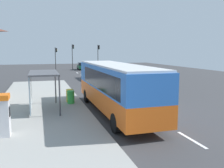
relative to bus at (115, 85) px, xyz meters
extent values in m
cube|color=#38383A|center=(1.71, 14.35, -1.86)|extent=(56.00, 92.00, 0.04)
cube|color=#999993|center=(-4.69, 2.35, -1.75)|extent=(6.20, 30.00, 0.18)
cube|color=silver|center=(1.96, -5.65, -1.84)|extent=(0.16, 2.20, 0.01)
cube|color=silver|center=(1.96, -0.65, -1.84)|extent=(0.16, 2.20, 0.01)
cube|color=silver|center=(1.96, 4.35, -1.84)|extent=(0.16, 2.20, 0.01)
cube|color=silver|center=(1.96, 9.35, -1.84)|extent=(0.16, 2.20, 0.01)
cube|color=silver|center=(1.96, 14.35, -1.84)|extent=(0.16, 2.20, 0.01)
cube|color=silver|center=(1.96, 19.35, -1.84)|extent=(0.16, 2.20, 0.01)
cube|color=silver|center=(1.96, 24.35, -1.84)|extent=(0.16, 2.20, 0.01)
cube|color=silver|center=(1.96, 29.35, -1.84)|extent=(0.16, 2.20, 0.01)
cube|color=orange|center=(0.01, -0.02, -0.77)|extent=(2.56, 11.01, 1.15)
cube|color=blue|center=(0.01, -0.02, 0.53)|extent=(2.56, 11.01, 1.45)
cube|color=silver|center=(0.01, -0.02, 1.31)|extent=(2.43, 10.79, 0.12)
cube|color=black|center=(-0.02, 5.43, 0.46)|extent=(2.30, 0.13, 1.22)
cube|color=black|center=(-1.20, -0.53, 0.46)|extent=(0.12, 8.58, 1.10)
cylinder|color=black|center=(-1.14, 3.87, -1.34)|extent=(0.29, 1.00, 1.00)
cylinder|color=black|center=(1.12, 3.89, -1.34)|extent=(0.29, 1.00, 1.00)
cylinder|color=black|center=(-1.10, -3.73, -1.34)|extent=(0.29, 1.00, 1.00)
cylinder|color=black|center=(1.16, -3.71, -1.34)|extent=(0.29, 1.00, 1.00)
cube|color=silver|center=(3.91, 18.79, -0.52)|extent=(2.07, 5.23, 1.96)
cube|color=black|center=(3.91, 18.79, -0.19)|extent=(2.08, 3.15, 0.44)
cylinder|color=black|center=(4.84, 16.80, -1.50)|extent=(0.23, 0.68, 0.68)
cylinder|color=black|center=(3.04, 16.78, -1.50)|extent=(0.23, 0.68, 0.68)
cylinder|color=black|center=(4.78, 20.80, -1.50)|extent=(0.23, 0.68, 0.68)
cylinder|color=black|center=(2.98, 20.78, -1.50)|extent=(0.23, 0.68, 0.68)
cube|color=#195933|center=(4.01, 36.27, -1.22)|extent=(2.02, 4.49, 0.60)
cube|color=black|center=(4.00, 36.07, -0.62)|extent=(1.70, 2.45, 0.60)
cylinder|color=black|center=(3.27, 37.81, -1.52)|extent=(0.23, 0.65, 0.64)
cylinder|color=black|center=(4.91, 37.72, -1.52)|extent=(0.23, 0.65, 0.64)
cylinder|color=black|center=(3.12, 34.81, -1.52)|extent=(0.23, 0.65, 0.64)
cylinder|color=black|center=(4.75, 34.73, -1.52)|extent=(0.23, 0.65, 0.64)
cube|color=silver|center=(-6.33, -3.12, -0.81)|extent=(0.60, 0.70, 1.70)
cube|color=orange|center=(-6.33, -3.12, 0.16)|extent=(0.66, 0.76, 0.24)
cube|color=black|center=(-6.02, -3.12, -0.54)|extent=(0.03, 0.36, 0.44)
cylinder|color=green|center=(-2.49, 2.92, -1.19)|extent=(0.52, 0.52, 0.95)
cylinder|color=yellow|center=(-2.49, 3.62, -1.19)|extent=(0.52, 0.52, 0.95)
cylinder|color=#2D2D2D|center=(7.11, 34.70, 0.76)|extent=(0.14, 0.14, 5.20)
cube|color=black|center=(7.33, 34.70, 2.85)|extent=(0.24, 0.28, 0.84)
sphere|color=#360606|center=(7.45, 34.70, 3.13)|extent=(0.16, 0.16, 0.16)
sphere|color=#3C2C03|center=(7.45, 34.70, 2.85)|extent=(0.16, 0.16, 0.16)
sphere|color=green|center=(7.45, 34.70, 2.57)|extent=(0.16, 0.16, 0.16)
cylinder|color=#2D2D2D|center=(-1.49, 35.50, 0.47)|extent=(0.14, 0.14, 4.63)
cube|color=black|center=(-1.27, 35.50, 2.29)|extent=(0.24, 0.28, 0.84)
sphere|color=#360606|center=(-1.15, 35.50, 2.57)|extent=(0.16, 0.16, 0.16)
sphere|color=#F2B20C|center=(-1.15, 35.50, 2.29)|extent=(0.16, 0.16, 0.16)
sphere|color=black|center=(-1.15, 35.50, 2.01)|extent=(0.16, 0.16, 0.16)
cylinder|color=#2D2D2D|center=(2.01, 36.30, 0.81)|extent=(0.14, 0.14, 5.31)
cube|color=black|center=(2.23, 36.30, 2.97)|extent=(0.24, 0.28, 0.84)
sphere|color=#360606|center=(2.35, 36.30, 3.25)|extent=(0.16, 0.16, 0.16)
sphere|color=#3C2C03|center=(2.35, 36.30, 2.97)|extent=(0.16, 0.16, 0.16)
sphere|color=green|center=(2.35, 36.30, 2.69)|extent=(0.16, 0.16, 0.16)
cube|color=#4C4C51|center=(-4.39, 1.54, 0.79)|extent=(1.80, 4.00, 0.10)
cube|color=#8CA5B2|center=(-5.24, 1.54, -0.41)|extent=(0.06, 3.80, 2.30)
cylinder|color=#4C4C51|center=(-3.54, -0.36, -0.44)|extent=(0.10, 0.10, 2.44)
cylinder|color=#4C4C51|center=(-3.54, 3.44, -0.44)|extent=(0.10, 0.10, 2.44)
camera|label=1|loc=(-4.62, -14.89, 2.25)|focal=39.00mm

